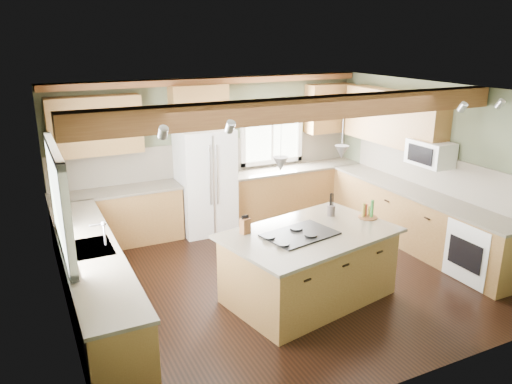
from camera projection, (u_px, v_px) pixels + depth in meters
name	position (u px, v px, depth m)	size (l,w,h in m)	color
floor	(279.00, 277.00, 7.08)	(5.60, 5.60, 0.00)	black
ceiling	(282.00, 92.00, 6.29)	(5.60, 5.60, 0.00)	silver
wall_back	(213.00, 152.00, 8.83)	(5.60, 5.60, 0.00)	#424A34
wall_left	(59.00, 223.00, 5.52)	(5.00, 5.00, 0.00)	#424A34
wall_right	(437.00, 167.00, 7.85)	(5.00, 5.00, 0.00)	#424A34
ceiling_beam	(310.00, 109.00, 5.77)	(5.55, 0.26, 0.26)	brown
soffit_trim	(213.00, 81.00, 8.36)	(5.55, 0.20, 0.10)	brown
backsplash_back	(214.00, 157.00, 8.84)	(5.58, 0.03, 0.58)	brown
backsplash_right	(433.00, 171.00, 7.91)	(0.03, 3.70, 0.58)	brown
base_cab_back_left	(118.00, 218.00, 8.08)	(2.02, 0.60, 0.88)	brown
counter_back_left	(116.00, 191.00, 7.94)	(2.06, 0.64, 0.04)	#51493B
base_cab_back_right	(294.00, 192.00, 9.45)	(2.62, 0.60, 0.88)	brown
counter_back_right	(294.00, 168.00, 9.31)	(2.66, 0.64, 0.04)	#51493B
base_cab_left	(94.00, 285.00, 5.95)	(0.60, 3.70, 0.88)	brown
counter_left	(90.00, 249.00, 5.81)	(0.64, 3.74, 0.04)	#51493B
base_cab_right	(415.00, 220.00, 8.03)	(0.60, 3.70, 0.88)	brown
counter_right	(418.00, 192.00, 7.89)	(0.64, 3.74, 0.04)	#51493B
upper_cab_back_left	(95.00, 126.00, 7.65)	(1.40, 0.35, 0.90)	brown
upper_cab_over_fridge	(199.00, 106.00, 8.29)	(0.96, 0.35, 0.70)	brown
upper_cab_right	(393.00, 118.00, 8.35)	(0.35, 2.20, 0.90)	brown
upper_cab_back_corner	(329.00, 108.00, 9.44)	(0.90, 0.35, 0.90)	brown
window_left	(58.00, 200.00, 5.49)	(0.04, 1.60, 1.05)	white
window_back	(271.00, 133.00, 9.21)	(1.10, 0.04, 1.00)	white
sink	(90.00, 249.00, 5.80)	(0.50, 0.65, 0.03)	#262628
faucet	(105.00, 235.00, 5.84)	(0.02, 0.02, 0.28)	#B2B2B7
dishwasher	(116.00, 343.00, 4.84)	(0.60, 0.60, 0.84)	white
oven	(481.00, 250.00, 6.91)	(0.60, 0.72, 0.84)	white
microwave	(430.00, 153.00, 7.64)	(0.40, 0.70, 0.38)	white
pendant_left	(281.00, 164.00, 5.68)	(0.18, 0.18, 0.16)	#B2B2B7
pendant_right	(342.00, 152.00, 6.26)	(0.18, 0.18, 0.16)	#B2B2B7
refrigerator	(205.00, 181.00, 8.50)	(0.90, 0.74, 1.80)	white
island	(309.00, 267.00, 6.41)	(2.01, 1.23, 0.88)	olive
island_top	(310.00, 233.00, 6.27)	(2.14, 1.36, 0.04)	#51493B
cooktop	(300.00, 234.00, 6.16)	(0.87, 0.58, 0.02)	black
knife_block	(245.00, 226.00, 6.19)	(0.12, 0.09, 0.20)	brown
utensil_crock	(331.00, 210.00, 6.81)	(0.11, 0.11, 0.14)	#433C35
bottle_tray	(368.00, 210.00, 6.71)	(0.26, 0.26, 0.24)	brown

